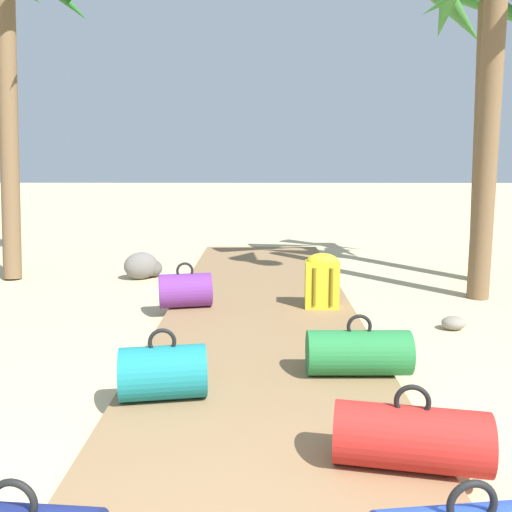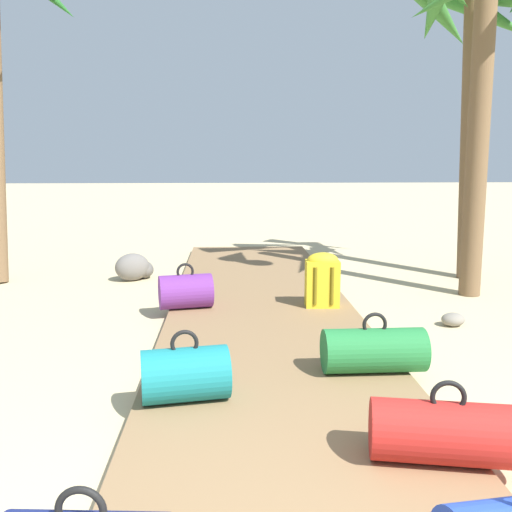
{
  "view_description": "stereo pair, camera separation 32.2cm",
  "coord_description": "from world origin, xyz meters",
  "px_view_note": "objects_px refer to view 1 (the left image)",
  "views": [
    {
      "loc": [
        0.01,
        -0.94,
        1.48
      ],
      "look_at": [
        -0.05,
        4.34,
        0.55
      ],
      "focal_mm": 39.21,
      "sensor_mm": 36.0,
      "label": 1
    },
    {
      "loc": [
        -0.32,
        -0.93,
        1.48
      ],
      "look_at": [
        -0.05,
        4.34,
        0.55
      ],
      "focal_mm": 39.21,
      "sensor_mm": 36.0,
      "label": 2
    }
  ],
  "objects_px": {
    "duffel_bag_red": "(411,438)",
    "palm_tree_near_right": "(494,24)",
    "duffel_bag_purple": "(185,290)",
    "duffel_bag_green": "(358,352)",
    "backpack_yellow": "(322,279)",
    "duffel_bag_teal": "(163,372)"
  },
  "relations": [
    {
      "from": "duffel_bag_red",
      "to": "duffel_bag_green",
      "type": "bearing_deg",
      "value": 92.37
    },
    {
      "from": "backpack_yellow",
      "to": "duffel_bag_green",
      "type": "bearing_deg",
      "value": -87.8
    },
    {
      "from": "duffel_bag_red",
      "to": "palm_tree_near_right",
      "type": "distance_m",
      "value": 5.65
    },
    {
      "from": "duffel_bag_teal",
      "to": "duffel_bag_red",
      "type": "bearing_deg",
      "value": -30.54
    },
    {
      "from": "duffel_bag_teal",
      "to": "palm_tree_near_right",
      "type": "relative_size",
      "value": 0.14
    },
    {
      "from": "duffel_bag_purple",
      "to": "duffel_bag_red",
      "type": "xyz_separation_m",
      "value": [
        1.4,
        -2.79,
        -0.02
      ]
    },
    {
      "from": "duffel_bag_purple",
      "to": "duffel_bag_red",
      "type": "relative_size",
      "value": 0.74
    },
    {
      "from": "palm_tree_near_right",
      "to": "duffel_bag_purple",
      "type": "bearing_deg",
      "value": -153.49
    },
    {
      "from": "backpack_yellow",
      "to": "palm_tree_near_right",
      "type": "height_order",
      "value": "palm_tree_near_right"
    },
    {
      "from": "duffel_bag_purple",
      "to": "duffel_bag_green",
      "type": "bearing_deg",
      "value": -50.87
    },
    {
      "from": "duffel_bag_red",
      "to": "duffel_bag_teal",
      "type": "relative_size",
      "value": 1.34
    },
    {
      "from": "duffel_bag_purple",
      "to": "duffel_bag_green",
      "type": "xyz_separation_m",
      "value": [
        1.36,
        -1.67,
        -0.01
      ]
    },
    {
      "from": "duffel_bag_green",
      "to": "backpack_yellow",
      "type": "relative_size",
      "value": 1.29
    },
    {
      "from": "duffel_bag_purple",
      "to": "backpack_yellow",
      "type": "height_order",
      "value": "backpack_yellow"
    },
    {
      "from": "palm_tree_near_right",
      "to": "duffel_bag_teal",
      "type": "bearing_deg",
      "value": -131.02
    },
    {
      "from": "duffel_bag_red",
      "to": "duffel_bag_teal",
      "type": "height_order",
      "value": "duffel_bag_teal"
    },
    {
      "from": "duffel_bag_green",
      "to": "backpack_yellow",
      "type": "bearing_deg",
      "value": 92.2
    },
    {
      "from": "duffel_bag_red",
      "to": "palm_tree_near_right",
      "type": "height_order",
      "value": "palm_tree_near_right"
    },
    {
      "from": "duffel_bag_green",
      "to": "palm_tree_near_right",
      "type": "height_order",
      "value": "palm_tree_near_right"
    },
    {
      "from": "duffel_bag_purple",
      "to": "palm_tree_near_right",
      "type": "bearing_deg",
      "value": 26.51
    },
    {
      "from": "duffel_bag_purple",
      "to": "duffel_bag_teal",
      "type": "height_order",
      "value": "duffel_bag_purple"
    },
    {
      "from": "duffel_bag_purple",
      "to": "duffel_bag_red",
      "type": "bearing_deg",
      "value": -63.29
    }
  ]
}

